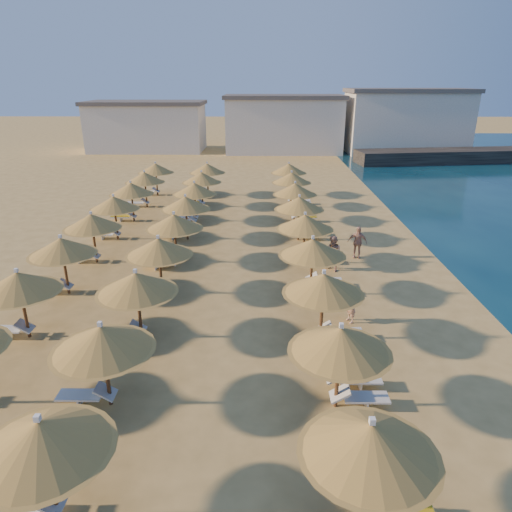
{
  "coord_description": "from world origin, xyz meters",
  "views": [
    {
      "loc": [
        0.36,
        -16.22,
        9.14
      ],
      "look_at": [
        0.11,
        4.0,
        1.3
      ],
      "focal_mm": 32.0,
      "sensor_mm": 36.0,
      "label": 1
    }
  ],
  "objects_px": {
    "parasol_row_east": "(308,235)",
    "beachgoer_c": "(357,242)",
    "beachgoer_b": "(333,254)",
    "beachgoer_a": "(351,305)",
    "jetty": "(480,155)",
    "parasol_row_west": "(167,234)"
  },
  "relations": [
    {
      "from": "jetty",
      "to": "parasol_row_west",
      "type": "distance_m",
      "value": 46.02
    },
    {
      "from": "parasol_row_west",
      "to": "beachgoer_b",
      "type": "distance_m",
      "value": 8.31
    },
    {
      "from": "parasol_row_east",
      "to": "parasol_row_west",
      "type": "relative_size",
      "value": 1.0
    },
    {
      "from": "beachgoer_c",
      "to": "beachgoer_b",
      "type": "relative_size",
      "value": 0.96
    },
    {
      "from": "jetty",
      "to": "beachgoer_c",
      "type": "bearing_deg",
      "value": -131.08
    },
    {
      "from": "parasol_row_east",
      "to": "beachgoer_b",
      "type": "distance_m",
      "value": 2.12
    },
    {
      "from": "parasol_row_west",
      "to": "beachgoer_a",
      "type": "distance_m",
      "value": 9.34
    },
    {
      "from": "jetty",
      "to": "parasol_row_east",
      "type": "relative_size",
      "value": 0.81
    },
    {
      "from": "parasol_row_east",
      "to": "beachgoer_b",
      "type": "relative_size",
      "value": 20.18
    },
    {
      "from": "beachgoer_b",
      "to": "parasol_row_east",
      "type": "bearing_deg",
      "value": -98.5
    },
    {
      "from": "beachgoer_c",
      "to": "jetty",
      "type": "bearing_deg",
      "value": 72.14
    },
    {
      "from": "beachgoer_a",
      "to": "beachgoer_c",
      "type": "bearing_deg",
      "value": 143.2
    },
    {
      "from": "parasol_row_west",
      "to": "beachgoer_c",
      "type": "xyz_separation_m",
      "value": [
        9.75,
        2.79,
        -1.35
      ]
    },
    {
      "from": "parasol_row_east",
      "to": "beachgoer_a",
      "type": "distance_m",
      "value": 4.82
    },
    {
      "from": "jetty",
      "to": "beachgoer_c",
      "type": "height_order",
      "value": "beachgoer_c"
    },
    {
      "from": "parasol_row_west",
      "to": "beachgoer_c",
      "type": "relative_size",
      "value": 20.95
    },
    {
      "from": "parasol_row_east",
      "to": "beachgoer_c",
      "type": "distance_m",
      "value": 4.3
    },
    {
      "from": "jetty",
      "to": "beachgoer_a",
      "type": "bearing_deg",
      "value": -127.78
    },
    {
      "from": "parasol_row_east",
      "to": "beachgoer_b",
      "type": "height_order",
      "value": "parasol_row_east"
    },
    {
      "from": "beachgoer_c",
      "to": "beachgoer_a",
      "type": "xyz_separation_m",
      "value": [
        -1.63,
        -7.18,
        -0.12
      ]
    },
    {
      "from": "parasol_row_east",
      "to": "beachgoer_b",
      "type": "xyz_separation_m",
      "value": [
        1.4,
        0.9,
        -1.31
      ]
    },
    {
      "from": "parasol_row_west",
      "to": "parasol_row_east",
      "type": "bearing_deg",
      "value": 0.0
    }
  ]
}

